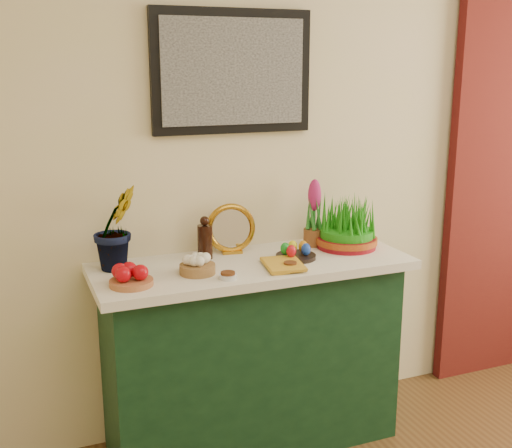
{
  "coord_description": "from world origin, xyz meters",
  "views": [
    {
      "loc": [
        -1.4,
        -0.51,
        1.73
      ],
      "look_at": [
        -0.41,
        1.95,
        1.07
      ],
      "focal_mm": 45.0,
      "sensor_mm": 36.0,
      "label": 1
    }
  ],
  "objects_px": {
    "sideboard": "(252,358)",
    "hyacinth_green": "(115,214)",
    "wheatgrass_sabzeh": "(347,226)",
    "mirror": "(231,229)",
    "book": "(265,265)"
  },
  "relations": [
    {
      "from": "sideboard",
      "to": "hyacinth_green",
      "type": "bearing_deg",
      "value": 168.54
    },
    {
      "from": "wheatgrass_sabzeh",
      "to": "hyacinth_green",
      "type": "bearing_deg",
      "value": 175.65
    },
    {
      "from": "sideboard",
      "to": "mirror",
      "type": "height_order",
      "value": "mirror"
    },
    {
      "from": "mirror",
      "to": "wheatgrass_sabzeh",
      "type": "xyz_separation_m",
      "value": [
        0.53,
        -0.13,
        -0.01
      ]
    },
    {
      "from": "mirror",
      "to": "sideboard",
      "type": "bearing_deg",
      "value": -76.26
    },
    {
      "from": "sideboard",
      "to": "wheatgrass_sabzeh",
      "type": "height_order",
      "value": "wheatgrass_sabzeh"
    },
    {
      "from": "hyacinth_green",
      "to": "book",
      "type": "bearing_deg",
      "value": -45.08
    },
    {
      "from": "mirror",
      "to": "book",
      "type": "bearing_deg",
      "value": -79.44
    },
    {
      "from": "book",
      "to": "hyacinth_green",
      "type": "bearing_deg",
      "value": 167.55
    },
    {
      "from": "hyacinth_green",
      "to": "wheatgrass_sabzeh",
      "type": "relative_size",
      "value": 1.64
    },
    {
      "from": "sideboard",
      "to": "book",
      "type": "distance_m",
      "value": 0.49
    },
    {
      "from": "sideboard",
      "to": "hyacinth_green",
      "type": "xyz_separation_m",
      "value": [
        -0.56,
        0.11,
        0.7
      ]
    },
    {
      "from": "wheatgrass_sabzeh",
      "to": "sideboard",
      "type": "bearing_deg",
      "value": -176.08
    },
    {
      "from": "sideboard",
      "to": "wheatgrass_sabzeh",
      "type": "distance_m",
      "value": 0.75
    },
    {
      "from": "hyacinth_green",
      "to": "book",
      "type": "xyz_separation_m",
      "value": [
        0.58,
        -0.23,
        -0.22
      ]
    }
  ]
}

